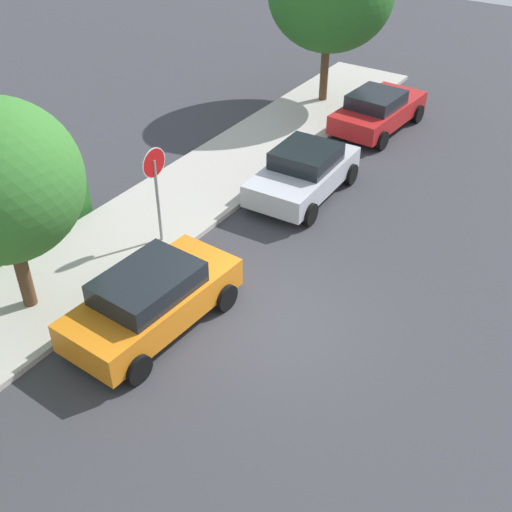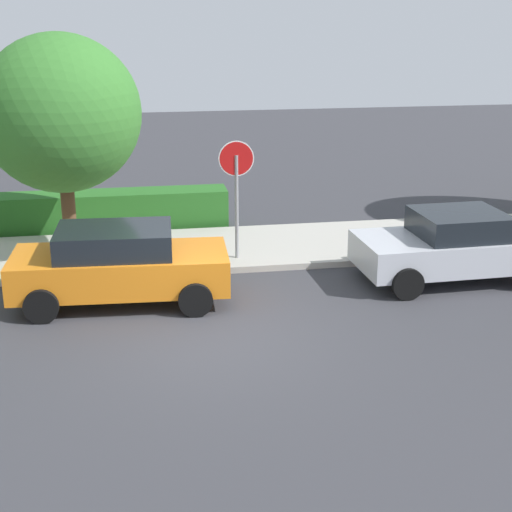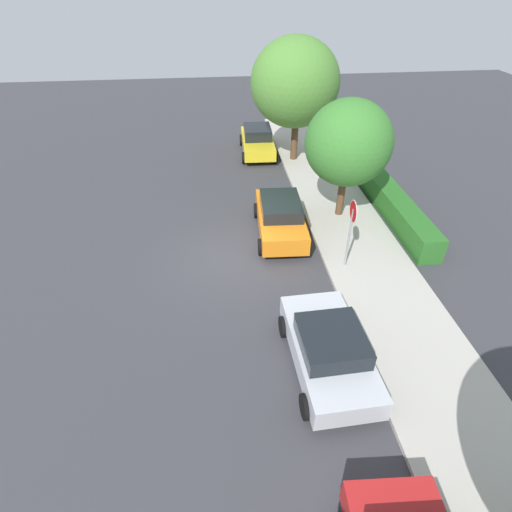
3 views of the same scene
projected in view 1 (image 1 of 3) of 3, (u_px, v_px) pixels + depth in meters
ground_plane at (272, 324)px, 14.25m from camera, size 60.00×60.00×0.00m
sidewalk_curb at (107, 250)px, 16.44m from camera, size 32.00×3.20×0.14m
stop_sign at (156, 180)px, 15.71m from camera, size 0.77×0.08×2.75m
parked_car_orange at (152, 299)px, 13.74m from camera, size 4.18×2.14×1.49m
parked_car_silver at (304, 172)px, 18.49m from camera, size 3.97×2.16×1.45m
parked_car_red at (378, 110)px, 22.20m from camera, size 4.13×2.18×1.40m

